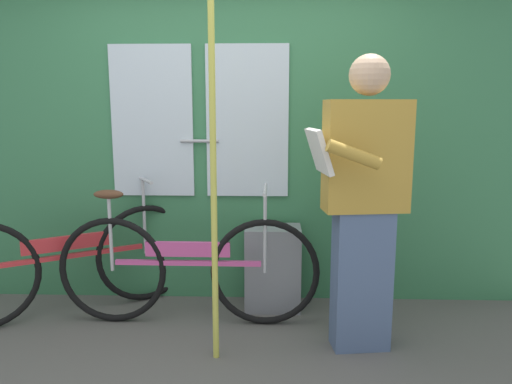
{
  "coord_description": "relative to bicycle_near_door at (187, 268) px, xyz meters",
  "views": [
    {
      "loc": [
        0.33,
        -2.25,
        1.46
      ],
      "look_at": [
        0.23,
        0.88,
        0.91
      ],
      "focal_mm": 33.81,
      "sensor_mm": 36.0,
      "label": 1
    }
  ],
  "objects": [
    {
      "name": "bicycle_leaning_behind",
      "position": [
        -0.86,
        0.11,
        0.0
      ],
      "size": [
        1.6,
        0.98,
        0.95
      ],
      "rotation": [
        0.0,
        0.0,
        0.54
      ],
      "color": "black",
      "rests_on": "ground_plane"
    },
    {
      "name": "passenger_reading_newspaper",
      "position": [
        1.11,
        -0.3,
        0.54
      ],
      "size": [
        0.61,
        0.54,
        1.76
      ],
      "rotation": [
        0.0,
        0.0,
        3.27
      ],
      "color": "slate",
      "rests_on": "ground_plane"
    },
    {
      "name": "trash_bin_by_wall",
      "position": [
        0.58,
        0.28,
        -0.09
      ],
      "size": [
        0.4,
        0.28,
        0.61
      ],
      "primitive_type": "cube",
      "color": "gray",
      "rests_on": "ground_plane"
    },
    {
      "name": "handrail_pole",
      "position": [
        0.25,
        -0.46,
        0.78
      ],
      "size": [
        0.04,
        0.04,
        2.34
      ],
      "primitive_type": "cylinder",
      "color": "#C6C14C",
      "rests_on": "ground_plane"
    },
    {
      "name": "bicycle_near_door",
      "position": [
        0.0,
        0.0,
        0.0
      ],
      "size": [
        1.77,
        0.44,
        0.95
      ],
      "rotation": [
        0.0,
        0.0,
        -0.01
      ],
      "color": "black",
      "rests_on": "ground_plane"
    },
    {
      "name": "train_door_wall",
      "position": [
        0.23,
        0.49,
        0.85
      ],
      "size": [
        4.67,
        0.28,
        2.38
      ],
      "color": "#387A4C",
      "rests_on": "ground_plane"
    }
  ]
}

